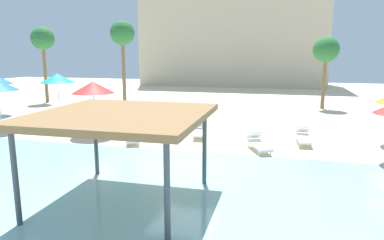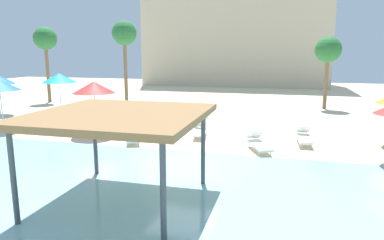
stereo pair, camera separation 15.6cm
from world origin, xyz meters
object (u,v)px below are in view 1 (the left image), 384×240
Objects in this scene: beach_umbrella_teal_5 at (57,78)px; palm_tree_0 at (326,51)px; lounge_chair_2 at (77,114)px; shade_pavilion at (121,118)px; lounge_chair_5 at (133,135)px; lounge_chair_3 at (197,118)px; lounge_chair_1 at (199,130)px; beach_umbrella_red_0 at (93,87)px; palm_tree_3 at (122,35)px; lounge_chair_4 at (303,136)px; lounge_chair_0 at (258,143)px; palm_tree_2 at (43,40)px.

beach_umbrella_teal_5 is 18.96m from palm_tree_0.
palm_tree_0 is (15.55, 8.48, 3.95)m from lounge_chair_2.
shade_pavilion is 7.14m from lounge_chair_5.
palm_tree_0 is at bearing 118.52° from lounge_chair_5.
lounge_chair_2 is at bearing -72.87° from lounge_chair_3.
shade_pavilion is 13.77m from lounge_chair_2.
beach_umbrella_red_0 is at bearing -90.37° from lounge_chair_1.
lounge_chair_2 is at bearing -93.31° from palm_tree_3.
lounge_chair_5 is (-7.80, -1.76, 0.00)m from lounge_chair_4.
lounge_chair_5 is at bearing 84.96° from lounge_chair_2.
palm_tree_2 is (-18.41, 10.89, 4.84)m from lounge_chair_0.
palm_tree_0 reaches higher than beach_umbrella_teal_5.
lounge_chair_0 is at bearing -30.60° from palm_tree_2.
palm_tree_3 is at bearing 71.37° from beach_umbrella_teal_5.
lounge_chair_1 is 0.99× the size of lounge_chair_3.
lounge_chair_4 is 16.81m from palm_tree_3.
lounge_chair_4 is at bearing 4.36° from beach_umbrella_red_0.
beach_umbrella_teal_5 is 1.49× the size of lounge_chair_2.
lounge_chair_5 is at bearing 111.61° from shade_pavilion.
beach_umbrella_teal_5 is 1.45× the size of lounge_chair_1.
shade_pavilion reaches higher than lounge_chair_1.
beach_umbrella_red_0 reaches higher than shade_pavilion.
shade_pavilion reaches higher than lounge_chair_2.
lounge_chair_1 and lounge_chair_2 have the same top height.
lounge_chair_0 and lounge_chair_2 have the same top height.
lounge_chair_3 is 0.37× the size of palm_tree_0.
lounge_chair_2 and lounge_chair_3 have the same top height.
lounge_chair_4 is (1.96, 1.74, 0.00)m from lounge_chair_0.
lounge_chair_1 is 1.00× the size of lounge_chair_5.
lounge_chair_4 is at bearing 109.32° from lounge_chair_0.
lounge_chair_0 is at bearing 101.81° from lounge_chair_2.
lounge_chair_3 is at bearing -174.85° from lounge_chair_1.
lounge_chair_0 is (8.33, -0.96, -2.11)m from beach_umbrella_red_0.
palm_tree_2 is at bearing 179.42° from palm_tree_3.
beach_umbrella_teal_5 reaches higher than lounge_chair_5.
lounge_chair_0 is 0.37× the size of palm_tree_0.
beach_umbrella_red_0 is at bearing 75.75° from lounge_chair_2.
palm_tree_3 is at bearing -115.10° from lounge_chair_3.
palm_tree_2 is at bearing -130.44° from lounge_chair_1.
lounge_chair_5 is (-5.83, -0.02, 0.00)m from lounge_chair_0.
lounge_chair_5 is (5.75, -4.47, 0.00)m from lounge_chair_2.
lounge_chair_2 is (-11.58, 4.45, 0.00)m from lounge_chair_0.
palm_tree_3 reaches higher than beach_umbrella_teal_5.
beach_umbrella_teal_5 reaches higher than lounge_chair_2.
palm_tree_2 reaches higher than shade_pavilion.
lounge_chair_2 is at bearing -133.32° from lounge_chair_0.
palm_tree_0 reaches higher than lounge_chair_4.
palm_tree_2 reaches higher than lounge_chair_5.
palm_tree_2 is at bearing -155.31° from lounge_chair_5.
lounge_chair_3 is at bearing 41.71° from beach_umbrella_red_0.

